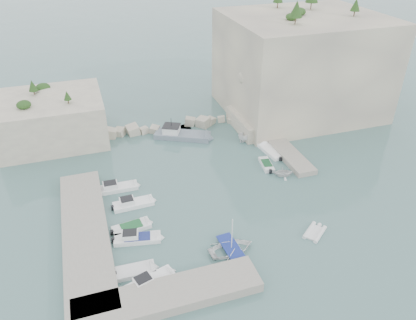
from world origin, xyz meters
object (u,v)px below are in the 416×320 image
object	(u,v)px
motorboat_d	(138,240)
rowboat	(231,251)
motorboat_c	(132,229)
work_boat	(183,138)
motorboat_b	(134,206)
tender_east_a	(283,176)
motorboat_a	(117,190)
tender_east_d	(252,140)
tender_east_c	(271,153)
tender_east_b	(266,166)
motorboat_e	(136,273)
motorboat_f	(151,284)
inflatable_dinghy	(314,233)

from	to	relation	value
motorboat_d	rowboat	distance (m)	10.67
motorboat_c	work_boat	size ratio (longest dim) A/B	0.49
motorboat_b	work_boat	distance (m)	18.82
motorboat_c	tender_east_a	bearing A→B (deg)	3.60
motorboat_d	work_boat	xyz separation A→B (m)	(11.23, 22.07, 0.00)
motorboat_a	tender_east_d	bearing A→B (deg)	17.90
motorboat_b	tender_east_c	xyz separation A→B (m)	(22.26, 6.51, 0.00)
tender_east_a	tender_east_b	world-z (taller)	tender_east_a
tender_east_d	motorboat_e	bearing A→B (deg)	130.02
tender_east_d	motorboat_d	bearing A→B (deg)	124.58
motorboat_b	tender_east_b	bearing A→B (deg)	7.17
tender_east_a	motorboat_b	bearing A→B (deg)	106.49
motorboat_b	motorboat_e	distance (m)	11.36
tender_east_d	tender_east_b	bearing A→B (deg)	167.46
tender_east_c	tender_east_d	distance (m)	4.77
motorboat_d	tender_east_a	xyz separation A→B (m)	(21.71, 6.69, 0.00)
motorboat_b	tender_east_d	bearing A→B (deg)	25.85
motorboat_f	tender_east_c	world-z (taller)	motorboat_f
motorboat_a	rowboat	size ratio (longest dim) A/B	1.17
tender_east_b	motorboat_d	bearing A→B (deg)	123.92
work_boat	rowboat	bearing A→B (deg)	-66.92
motorboat_a	inflatable_dinghy	bearing A→B (deg)	-36.97
motorboat_d	tender_east_a	distance (m)	22.72
motorboat_b	tender_east_a	bearing A→B (deg)	-1.54
motorboat_f	rowboat	bearing A→B (deg)	-6.34
rowboat	tender_east_c	world-z (taller)	rowboat
motorboat_a	work_boat	world-z (taller)	work_boat
tender_east_c	work_boat	bearing A→B (deg)	44.73
rowboat	motorboat_a	bearing A→B (deg)	29.25
tender_east_d	tender_east_c	bearing A→B (deg)	-170.43
rowboat	motorboat_e	bearing A→B (deg)	84.49
motorboat_e	tender_east_a	xyz separation A→B (m)	(22.71, 11.41, 0.00)
tender_east_b	tender_east_a	bearing A→B (deg)	-151.31
motorboat_d	tender_east_a	bearing A→B (deg)	28.13
motorboat_b	rowboat	bearing A→B (deg)	-54.09
motorboat_e	tender_east_b	size ratio (longest dim) A/B	1.06
tender_east_a	motorboat_f	bearing A→B (deg)	137.78
motorboat_a	work_boat	xyz separation A→B (m)	(12.15, 11.42, 0.00)
motorboat_d	work_boat	size ratio (longest dim) A/B	0.58
motorboat_e	motorboat_a	bearing A→B (deg)	91.52
motorboat_f	tender_east_a	distance (m)	25.33
work_boat	tender_east_b	bearing A→B (deg)	-25.99
motorboat_c	work_boat	distance (m)	23.03
tender_east_b	inflatable_dinghy	bearing A→B (deg)	-174.94
inflatable_dinghy	tender_east_d	bearing A→B (deg)	47.13
motorboat_a	motorboat_e	size ratio (longest dim) A/B	1.36
motorboat_a	motorboat_b	xyz separation A→B (m)	(1.52, -4.12, 0.00)
motorboat_b	tender_east_b	distance (m)	20.24
motorboat_a	inflatable_dinghy	xyz separation A→B (m)	(20.59, -15.88, 0.00)
tender_east_d	motorboat_c	bearing A→B (deg)	120.59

